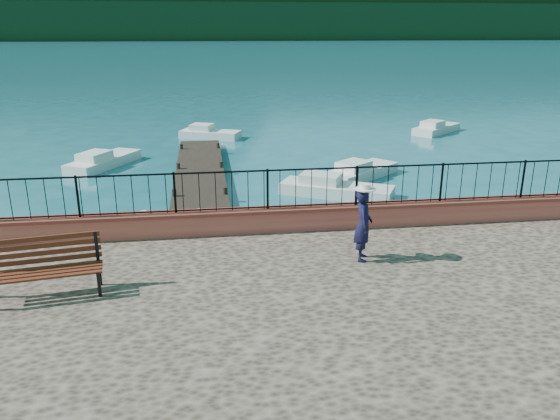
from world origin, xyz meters
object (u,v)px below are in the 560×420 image
object	(u,v)px
park_bench	(47,280)
boat_2	(361,168)
person	(363,225)
boat_5	(437,126)
boat_3	(104,158)
boat_1	(337,185)
boat_4	(210,131)
boat_0	(150,227)

from	to	relation	value
park_bench	boat_2	xyz separation A→B (m)	(9.44, 11.81, -1.13)
person	boat_2	distance (m)	11.52
boat_2	boat_5	xyz separation A→B (m)	(7.35, 9.39, 0.00)
park_bench	boat_3	xyz separation A→B (m)	(-1.55, 15.30, -1.13)
boat_2	boat_1	bearing A→B (deg)	-163.41
boat_4	boat_3	bearing A→B (deg)	-106.24
boat_1	park_bench	bearing A→B (deg)	-101.48
park_bench	boat_1	world-z (taller)	park_bench
person	boat_3	xyz separation A→B (m)	(-7.81, 14.45, -1.58)
person	boat_4	bearing A→B (deg)	22.36
person	boat_5	bearing A→B (deg)	-13.08
person	boat_4	world-z (taller)	person
person	boat_0	world-z (taller)	person
boat_1	boat_5	bearing A→B (deg)	80.89
park_bench	boat_3	distance (m)	15.42
person	boat_2	size ratio (longest dim) A/B	0.42
boat_0	boat_1	distance (m)	7.45
person	boat_1	xyz separation A→B (m)	(1.55, 8.55, -1.58)
park_bench	boat_4	size ratio (longest dim) A/B	0.62
boat_2	boat_4	bearing A→B (deg)	83.35
boat_5	boat_2	bearing A→B (deg)	-168.30
boat_2	boat_5	bearing A→B (deg)	12.77
boat_2	boat_4	xyz separation A→B (m)	(-6.09, 9.56, 0.00)
person	boat_1	size ratio (longest dim) A/B	0.38
boat_0	boat_1	size ratio (longest dim) A/B	0.95
boat_3	boat_4	world-z (taller)	same
boat_2	boat_5	distance (m)	11.92
person	boat_2	bearing A→B (deg)	-1.91
park_bench	boat_5	distance (m)	27.06
boat_3	park_bench	bearing A→B (deg)	-145.90
boat_0	boat_4	xyz separation A→B (m)	(2.05, 15.59, 0.00)
park_bench	boat_5	world-z (taller)	park_bench
boat_2	boat_4	world-z (taller)	same
boat_1	boat_2	xyz separation A→B (m)	(1.64, 2.40, 0.00)
park_bench	boat_2	world-z (taller)	park_bench
boat_0	boat_2	distance (m)	10.13
boat_1	boat_2	distance (m)	2.91
boat_4	boat_1	bearing A→B (deg)	-46.87
boat_0	park_bench	bearing A→B (deg)	-130.51
boat_0	boat_1	world-z (taller)	same
boat_1	boat_3	size ratio (longest dim) A/B	1.04
boat_0	person	bearing A→B (deg)	-72.70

